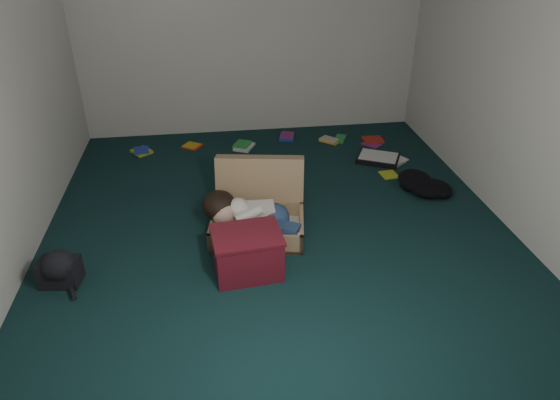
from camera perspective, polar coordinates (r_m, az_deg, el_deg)
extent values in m
plane|color=#0E2929|center=(4.40, -0.27, -2.97)|extent=(4.50, 4.50, 0.00)
plane|color=silver|center=(6.02, -3.40, 19.55)|extent=(4.50, 0.00, 4.50)
plane|color=silver|center=(1.85, 9.23, -6.96)|extent=(4.50, 0.00, 4.50)
plane|color=silver|center=(4.56, 26.18, 13.15)|extent=(0.00, 4.50, 4.50)
cube|color=#A4835A|center=(4.23, -2.58, -3.06)|extent=(0.86, 0.68, 0.18)
cube|color=beige|center=(4.26, -2.57, -3.57)|extent=(0.78, 0.60, 0.02)
cube|color=#A4835A|center=(4.44, -2.31, 1.51)|extent=(0.80, 0.37, 0.57)
cube|color=silver|center=(4.16, -2.94, -2.10)|extent=(0.34, 0.20, 0.24)
sphere|color=tan|center=(4.13, -6.45, -1.50)|extent=(0.21, 0.21, 0.21)
ellipsoid|color=black|center=(4.16, -6.97, -0.59)|extent=(0.28, 0.29, 0.24)
ellipsoid|color=navy|center=(4.16, -0.65, -2.06)|extent=(0.25, 0.29, 0.24)
cube|color=navy|center=(4.07, -1.96, -3.08)|extent=(0.31, 0.20, 0.15)
cube|color=navy|center=(4.07, 0.37, -3.54)|extent=(0.30, 0.24, 0.12)
sphere|color=white|center=(4.11, 1.85, -3.56)|extent=(0.12, 0.12, 0.12)
sphere|color=white|center=(4.05, 1.85, -4.30)|extent=(0.11, 0.11, 0.11)
cylinder|color=tan|center=(4.01, -2.32, -2.61)|extent=(0.21, 0.10, 0.07)
cube|color=maroon|center=(3.79, -3.75, -6.20)|extent=(0.53, 0.43, 0.33)
cube|color=maroon|center=(3.69, -3.84, -4.00)|extent=(0.55, 0.45, 0.02)
cube|color=black|center=(5.65, 11.16, 4.68)|extent=(0.55, 0.50, 0.06)
cube|color=white|center=(5.64, 11.19, 4.97)|extent=(0.49, 0.44, 0.01)
cube|color=gold|center=(5.96, -15.53, 5.31)|extent=(0.19, 0.14, 0.02)
cube|color=red|center=(5.98, -9.93, 6.09)|extent=(0.24, 0.23, 0.02)
cube|color=white|center=(5.88, -4.11, 6.04)|extent=(0.19, 0.23, 0.02)
cube|color=#1F39A9|center=(6.13, 0.80, 7.18)|extent=(0.20, 0.23, 0.02)
cube|color=gold|center=(6.07, 5.73, 6.77)|extent=(0.24, 0.22, 0.02)
cube|color=green|center=(6.13, 6.87, 6.94)|extent=(0.20, 0.16, 0.02)
cube|color=#962568|center=(6.04, 10.40, 6.30)|extent=(0.24, 0.24, 0.02)
cube|color=beige|center=(5.65, 12.98, 4.26)|extent=(0.18, 0.22, 0.02)
cube|color=gold|center=(5.36, 12.35, 2.87)|extent=(0.21, 0.24, 0.02)
cube|color=red|center=(6.16, 10.54, 6.77)|extent=(0.24, 0.22, 0.02)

